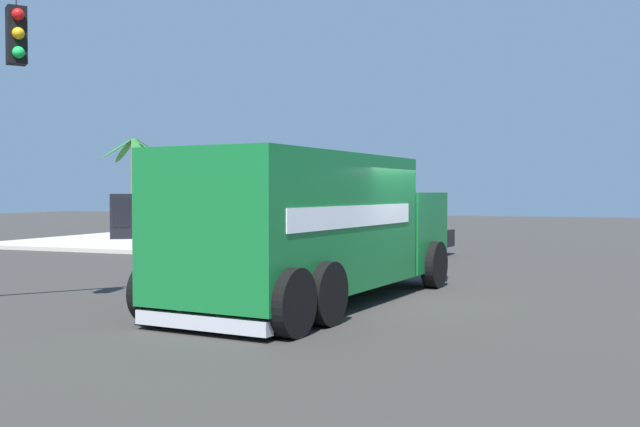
# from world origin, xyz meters

# --- Properties ---
(ground_plane) EXTENTS (100.00, 100.00, 0.00)m
(ground_plane) POSITION_xyz_m (0.00, 0.00, 0.00)
(ground_plane) COLOR #33302D
(sidewalk_corner_far) EXTENTS (11.21, 11.21, 0.14)m
(sidewalk_corner_far) POSITION_xyz_m (12.30, 12.30, 0.07)
(sidewalk_corner_far) COLOR #B2ADA0
(sidewalk_corner_far) RESTS_ON ground
(delivery_truck) EXTENTS (7.88, 3.54, 2.72)m
(delivery_truck) POSITION_xyz_m (-0.99, 0.84, 1.43)
(delivery_truck) COLOR #146B2D
(delivery_truck) RESTS_ON ground
(pickup_black) EXTENTS (2.63, 5.36, 1.38)m
(pickup_black) POSITION_xyz_m (9.79, 3.20, 0.73)
(pickup_black) COLOR black
(pickup_black) RESTS_ON ground
(vending_machine_red) EXTENTS (1.14, 1.17, 1.85)m
(vending_machine_red) POSITION_xyz_m (11.48, 14.42, 1.07)
(vending_machine_red) COLOR black
(vending_machine_red) RESTS_ON sidewalk_corner_far
(palm_tree_far) EXTENTS (2.87, 2.79, 4.33)m
(palm_tree_far) POSITION_xyz_m (13.43, 15.17, 3.05)
(palm_tree_far) COLOR #7A6647
(palm_tree_far) RESTS_ON sidewalk_corner_far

